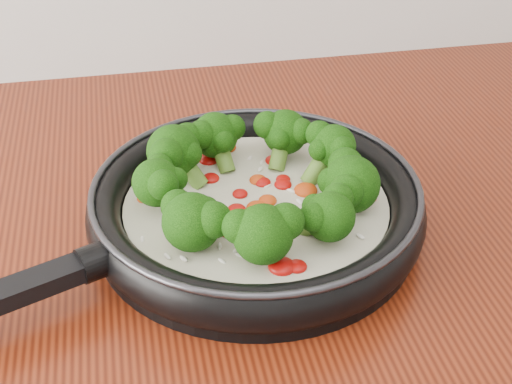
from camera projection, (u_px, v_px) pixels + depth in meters
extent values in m
cylinder|color=black|center=(256.00, 225.00, 0.78)|extent=(0.44, 0.44, 0.01)
torus|color=black|center=(256.00, 206.00, 0.77)|extent=(0.46, 0.46, 0.04)
torus|color=#2D2D33|center=(256.00, 187.00, 0.75)|extent=(0.45, 0.45, 0.01)
cylinder|color=black|center=(96.00, 261.00, 0.68)|extent=(0.04, 0.04, 0.03)
cylinder|color=beige|center=(256.00, 211.00, 0.77)|extent=(0.36, 0.36, 0.02)
ellipsoid|color=#AB0B08|center=(209.00, 160.00, 0.83)|extent=(0.03, 0.03, 0.01)
ellipsoid|color=#AB0B08|center=(297.00, 266.00, 0.67)|extent=(0.03, 0.03, 0.01)
ellipsoid|color=#C0380C|center=(306.00, 190.00, 0.78)|extent=(0.04, 0.04, 0.01)
ellipsoid|color=#AB0B08|center=(152.00, 191.00, 0.78)|extent=(0.03, 0.03, 0.01)
ellipsoid|color=#AB0B08|center=(283.00, 179.00, 0.80)|extent=(0.02, 0.02, 0.01)
ellipsoid|color=#C0380C|center=(258.00, 180.00, 0.80)|extent=(0.03, 0.03, 0.01)
ellipsoid|color=#AB0B08|center=(230.00, 231.00, 0.72)|extent=(0.03, 0.03, 0.01)
ellipsoid|color=#AB0B08|center=(283.00, 185.00, 0.79)|extent=(0.02, 0.02, 0.01)
ellipsoid|color=#C0380C|center=(145.00, 198.00, 0.77)|extent=(0.02, 0.02, 0.01)
ellipsoid|color=#AB0B08|center=(368.00, 197.00, 0.77)|extent=(0.03, 0.03, 0.01)
ellipsoid|color=#AB0B08|center=(282.00, 267.00, 0.67)|extent=(0.04, 0.04, 0.01)
ellipsoid|color=#C0380C|center=(227.00, 147.00, 0.86)|extent=(0.03, 0.03, 0.01)
ellipsoid|color=#AB0B08|center=(274.00, 160.00, 0.83)|extent=(0.03, 0.03, 0.01)
ellipsoid|color=#AB0B08|center=(211.00, 178.00, 0.80)|extent=(0.02, 0.02, 0.01)
ellipsoid|color=#C0380C|center=(237.00, 226.00, 0.73)|extent=(0.02, 0.02, 0.01)
ellipsoid|color=#AB0B08|center=(263.00, 182.00, 0.79)|extent=(0.03, 0.03, 0.01)
ellipsoid|color=#AB0B08|center=(240.00, 194.00, 0.77)|extent=(0.02, 0.02, 0.01)
ellipsoid|color=#C0380C|center=(257.00, 208.00, 0.75)|extent=(0.03, 0.03, 0.01)
ellipsoid|color=#AB0B08|center=(251.00, 212.00, 0.75)|extent=(0.02, 0.02, 0.01)
ellipsoid|color=#AB0B08|center=(237.00, 210.00, 0.75)|extent=(0.03, 0.03, 0.01)
ellipsoid|color=#C0380C|center=(268.00, 201.00, 0.76)|extent=(0.03, 0.03, 0.01)
ellipsoid|color=#AB0B08|center=(365.00, 199.00, 0.77)|extent=(0.02, 0.02, 0.01)
ellipsoid|color=white|center=(143.00, 239.00, 0.71)|extent=(0.00, 0.01, 0.00)
ellipsoid|color=white|center=(167.00, 256.00, 0.69)|extent=(0.01, 0.01, 0.00)
ellipsoid|color=white|center=(239.00, 256.00, 0.69)|extent=(0.01, 0.01, 0.00)
ellipsoid|color=white|center=(360.00, 236.00, 0.71)|extent=(0.01, 0.01, 0.00)
ellipsoid|color=white|center=(262.00, 162.00, 0.83)|extent=(0.01, 0.01, 0.00)
ellipsoid|color=white|center=(227.00, 152.00, 0.85)|extent=(0.01, 0.01, 0.00)
ellipsoid|color=white|center=(214.00, 228.00, 0.73)|extent=(0.01, 0.01, 0.00)
ellipsoid|color=white|center=(222.00, 261.00, 0.68)|extent=(0.01, 0.01, 0.00)
ellipsoid|color=white|center=(183.00, 177.00, 0.80)|extent=(0.01, 0.01, 0.00)
ellipsoid|color=white|center=(270.00, 208.00, 0.75)|extent=(0.01, 0.01, 0.00)
ellipsoid|color=white|center=(250.00, 158.00, 0.84)|extent=(0.01, 0.01, 0.00)
ellipsoid|color=white|center=(331.00, 222.00, 0.73)|extent=(0.01, 0.01, 0.00)
ellipsoid|color=white|center=(323.00, 159.00, 0.83)|extent=(0.01, 0.01, 0.00)
ellipsoid|color=white|center=(263.00, 201.00, 0.77)|extent=(0.01, 0.01, 0.00)
ellipsoid|color=white|center=(220.00, 246.00, 0.70)|extent=(0.01, 0.01, 0.00)
ellipsoid|color=white|center=(265.00, 206.00, 0.76)|extent=(0.01, 0.01, 0.00)
ellipsoid|color=white|center=(236.00, 232.00, 0.72)|extent=(0.01, 0.01, 0.00)
ellipsoid|color=white|center=(245.00, 231.00, 0.72)|extent=(0.01, 0.01, 0.00)
ellipsoid|color=white|center=(237.00, 250.00, 0.70)|extent=(0.01, 0.01, 0.00)
ellipsoid|color=white|center=(291.00, 191.00, 0.78)|extent=(0.01, 0.01, 0.00)
ellipsoid|color=white|center=(299.00, 202.00, 0.76)|extent=(0.01, 0.01, 0.00)
ellipsoid|color=white|center=(184.00, 259.00, 0.68)|extent=(0.01, 0.01, 0.00)
ellipsoid|color=white|center=(203.00, 206.00, 0.76)|extent=(0.01, 0.01, 0.00)
ellipsoid|color=white|center=(260.00, 169.00, 0.81)|extent=(0.01, 0.01, 0.00)
ellipsoid|color=white|center=(268.00, 186.00, 0.79)|extent=(0.01, 0.01, 0.00)
ellipsoid|color=white|center=(252.00, 206.00, 0.76)|extent=(0.01, 0.01, 0.00)
cylinder|color=#5B842B|center=(317.00, 168.00, 0.79)|extent=(0.04, 0.03, 0.04)
sphere|color=black|center=(334.00, 146.00, 0.79)|extent=(0.06, 0.06, 0.05)
sphere|color=black|center=(319.00, 134.00, 0.80)|extent=(0.04, 0.04, 0.03)
sphere|color=black|center=(342.00, 149.00, 0.77)|extent=(0.04, 0.04, 0.03)
sphere|color=black|center=(320.00, 150.00, 0.78)|extent=(0.03, 0.03, 0.02)
cylinder|color=#5B842B|center=(279.00, 154.00, 0.82)|extent=(0.04, 0.04, 0.04)
sphere|color=black|center=(285.00, 132.00, 0.82)|extent=(0.07, 0.07, 0.05)
sphere|color=black|center=(267.00, 125.00, 0.82)|extent=(0.04, 0.04, 0.03)
sphere|color=black|center=(301.00, 131.00, 0.81)|extent=(0.04, 0.04, 0.03)
sphere|color=black|center=(280.00, 138.00, 0.81)|extent=(0.03, 0.03, 0.03)
cylinder|color=#5B842B|center=(223.00, 157.00, 0.81)|extent=(0.03, 0.04, 0.04)
sphere|color=black|center=(215.00, 135.00, 0.82)|extent=(0.07, 0.07, 0.05)
sphere|color=black|center=(201.00, 135.00, 0.80)|extent=(0.04, 0.04, 0.03)
sphere|color=black|center=(232.00, 128.00, 0.82)|extent=(0.04, 0.04, 0.03)
sphere|color=black|center=(223.00, 141.00, 0.80)|extent=(0.03, 0.03, 0.03)
cylinder|color=#5B842B|center=(191.00, 171.00, 0.79)|extent=(0.04, 0.04, 0.04)
sphere|color=black|center=(173.00, 151.00, 0.78)|extent=(0.08, 0.08, 0.06)
sphere|color=black|center=(167.00, 155.00, 0.76)|extent=(0.05, 0.05, 0.04)
sphere|color=black|center=(187.00, 138.00, 0.79)|extent=(0.04, 0.04, 0.03)
sphere|color=black|center=(189.00, 154.00, 0.77)|extent=(0.04, 0.04, 0.03)
cylinder|color=#5B842B|center=(179.00, 197.00, 0.74)|extent=(0.04, 0.02, 0.04)
sphere|color=black|center=(156.00, 183.00, 0.73)|extent=(0.06, 0.06, 0.05)
sphere|color=black|center=(163.00, 185.00, 0.71)|extent=(0.04, 0.04, 0.03)
sphere|color=black|center=(159.00, 167.00, 0.74)|extent=(0.04, 0.04, 0.03)
sphere|color=black|center=(176.00, 179.00, 0.73)|extent=(0.03, 0.03, 0.02)
cylinder|color=#5B842B|center=(206.00, 227.00, 0.70)|extent=(0.04, 0.04, 0.04)
sphere|color=black|center=(192.00, 222.00, 0.68)|extent=(0.07, 0.07, 0.06)
sphere|color=black|center=(213.00, 220.00, 0.67)|extent=(0.05, 0.05, 0.04)
sphere|color=black|center=(178.00, 206.00, 0.69)|extent=(0.04, 0.04, 0.03)
sphere|color=black|center=(206.00, 211.00, 0.69)|extent=(0.04, 0.04, 0.03)
cylinder|color=#5B842B|center=(261.00, 237.00, 0.69)|extent=(0.02, 0.04, 0.04)
sphere|color=black|center=(263.00, 234.00, 0.66)|extent=(0.07, 0.07, 0.06)
sphere|color=black|center=(286.00, 222.00, 0.66)|extent=(0.05, 0.05, 0.04)
sphere|color=black|center=(239.00, 227.00, 0.66)|extent=(0.04, 0.04, 0.03)
sphere|color=black|center=(261.00, 220.00, 0.68)|extent=(0.04, 0.04, 0.03)
cylinder|color=#5B842B|center=(313.00, 223.00, 0.71)|extent=(0.04, 0.04, 0.04)
sphere|color=black|center=(330.00, 217.00, 0.69)|extent=(0.06, 0.06, 0.05)
sphere|color=black|center=(338.00, 199.00, 0.70)|extent=(0.04, 0.04, 0.03)
sphere|color=black|center=(314.00, 217.00, 0.67)|extent=(0.04, 0.04, 0.03)
sphere|color=black|center=(314.00, 206.00, 0.70)|extent=(0.03, 0.03, 0.02)
cylinder|color=#5B842B|center=(331.00, 197.00, 0.75)|extent=(0.04, 0.03, 0.04)
sphere|color=black|center=(351.00, 184.00, 0.74)|extent=(0.08, 0.08, 0.06)
sphere|color=black|center=(346.00, 165.00, 0.75)|extent=(0.05, 0.05, 0.04)
sphere|color=black|center=(347.00, 191.00, 0.72)|extent=(0.05, 0.05, 0.03)
sphere|color=black|center=(332.00, 181.00, 0.74)|extent=(0.04, 0.04, 0.03)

